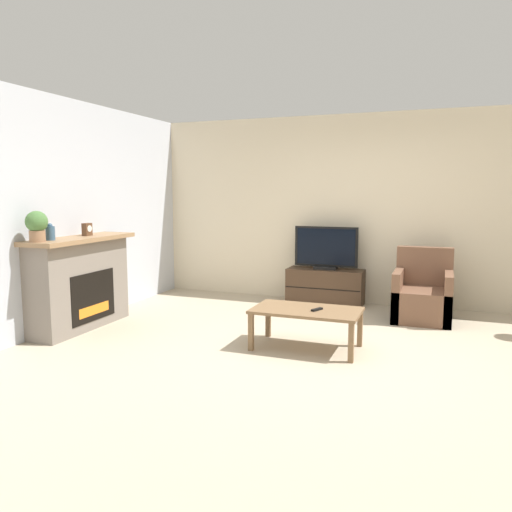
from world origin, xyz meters
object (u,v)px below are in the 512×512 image
object	(u,v)px
tv_stand	(325,286)
coffee_table	(306,314)
tv	(326,249)
remote	(317,309)
fireplace	(80,282)
potted_plant	(37,225)
mantel_clock	(87,229)
armchair	(423,297)
mantel_vase_left	(50,233)

from	to	relation	value
tv_stand	coffee_table	world-z (taller)	tv_stand
tv	remote	bearing A→B (deg)	-79.55
fireplace	remote	xyz separation A→B (m)	(2.82, 0.16, -0.13)
potted_plant	coffee_table	size ratio (longest dim) A/B	0.30
fireplace	mantel_clock	xyz separation A→B (m)	(0.02, 0.15, 0.61)
potted_plant	tv_stand	distance (m)	3.92
armchair	coffee_table	distance (m)	1.98
tv	coffee_table	distance (m)	2.16
mantel_clock	remote	world-z (taller)	mantel_clock
mantel_clock	mantel_vase_left	bearing A→B (deg)	-90.07
potted_plant	tv_stand	size ratio (longest dim) A/B	0.30
mantel_clock	coffee_table	bearing A→B (deg)	0.73
mantel_vase_left	mantel_clock	size ratio (longest dim) A/B	1.23
mantel_clock	remote	size ratio (longest dim) A/B	0.98
mantel_clock	remote	bearing A→B (deg)	0.21
mantel_vase_left	mantel_clock	distance (m)	0.59
mantel_vase_left	armchair	size ratio (longest dim) A/B	0.21
coffee_table	mantel_vase_left	bearing A→B (deg)	-166.86
potted_plant	armchair	bearing A→B (deg)	33.37
tv_stand	tv	bearing A→B (deg)	-90.00
mantel_clock	fireplace	bearing A→B (deg)	-96.76
mantel_clock	remote	xyz separation A→B (m)	(2.80, 0.01, -0.74)
potted_plant	coffee_table	world-z (taller)	potted_plant
mantel_clock	coffee_table	world-z (taller)	mantel_clock
tv_stand	tv	xyz separation A→B (m)	(0.00, -0.00, 0.54)
coffee_table	armchair	bearing A→B (deg)	57.19
remote	fireplace	bearing A→B (deg)	-152.91
mantel_clock	tv_stand	xyz separation A→B (m)	(2.41, 2.14, -0.91)
coffee_table	potted_plant	bearing A→B (deg)	-163.17
remote	potted_plant	bearing A→B (deg)	-140.40
tv_stand	remote	distance (m)	2.17
mantel_clock	tv	size ratio (longest dim) A/B	0.17
tv	tv_stand	bearing A→B (deg)	90.00
potted_plant	armchair	size ratio (longest dim) A/B	0.36
potted_plant	remote	size ratio (longest dim) A/B	2.11
mantel_vase_left	remote	distance (m)	2.96
mantel_vase_left	coffee_table	xyz separation A→B (m)	(2.69, 0.63, -0.80)
potted_plant	tv	bearing A→B (deg)	50.45
fireplace	potted_plant	xyz separation A→B (m)	(0.02, -0.63, 0.71)
potted_plant	tv	size ratio (longest dim) A/B	0.36
fireplace	remote	bearing A→B (deg)	3.22
mantel_vase_left	potted_plant	xyz separation A→B (m)	(0.00, -0.19, 0.10)
mantel_vase_left	tv_stand	size ratio (longest dim) A/B	0.17
fireplace	mantel_vase_left	bearing A→B (deg)	-87.84
fireplace	tv_stand	size ratio (longest dim) A/B	1.37
tv_stand	armchair	xyz separation A→B (m)	(1.35, -0.44, 0.04)
fireplace	mantel_clock	distance (m)	0.63
mantel_clock	armchair	xyz separation A→B (m)	(3.76, 1.70, -0.87)
mantel_clock	tv	xyz separation A→B (m)	(2.41, 2.14, -0.37)
mantel_clock	armchair	world-z (taller)	mantel_clock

